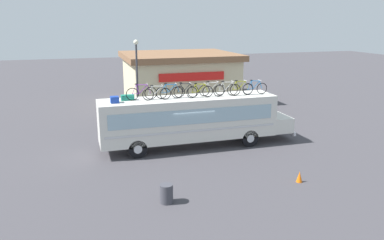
# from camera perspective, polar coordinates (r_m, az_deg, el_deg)

# --- Properties ---
(ground_plane) EXTENTS (120.00, 120.00, 0.00)m
(ground_plane) POSITION_cam_1_polar(r_m,az_deg,el_deg) (23.97, -0.49, -3.99)
(ground_plane) COLOR #423F44
(bus) EXTENTS (12.24, 2.37, 3.12)m
(bus) POSITION_cam_1_polar(r_m,az_deg,el_deg) (23.53, 0.10, 0.22)
(bus) COLOR silver
(bus) RESTS_ON ground
(luggage_bag_1) EXTENTS (0.46, 0.47, 0.36)m
(luggage_bag_1) POSITION_cam_1_polar(r_m,az_deg,el_deg) (22.10, -11.37, 2.97)
(luggage_bag_1) COLOR #193899
(luggage_bag_1) RESTS_ON bus
(luggage_bag_2) EXTENTS (0.75, 0.33, 0.32)m
(luggage_bag_2) POSITION_cam_1_polar(r_m,az_deg,el_deg) (22.68, -9.51, 3.30)
(luggage_bag_2) COLOR #1E7F66
(luggage_bag_2) RESTS_ON bus
(rooftop_bicycle_1) EXTENTS (1.82, 0.44, 0.98)m
(rooftop_bicycle_1) POSITION_cam_1_polar(r_m,az_deg,el_deg) (22.59, -7.49, 3.97)
(rooftop_bicycle_1) COLOR black
(rooftop_bicycle_1) RESTS_ON bus
(rooftop_bicycle_2) EXTENTS (1.70, 0.44, 0.90)m
(rooftop_bicycle_2) POSITION_cam_1_polar(r_m,az_deg,el_deg) (22.53, -5.25, 3.92)
(rooftop_bicycle_2) COLOR black
(rooftop_bicycle_2) RESTS_ON bus
(rooftop_bicycle_3) EXTENTS (1.78, 0.44, 0.92)m
(rooftop_bicycle_3) POSITION_cam_1_polar(r_m,az_deg,el_deg) (22.95, -3.23, 4.18)
(rooftop_bicycle_3) COLOR black
(rooftop_bicycle_3) RESTS_ON bus
(rooftop_bicycle_4) EXTENTS (1.71, 0.44, 0.94)m
(rooftop_bicycle_4) POSITION_cam_1_polar(r_m,az_deg,el_deg) (23.03, -1.02, 4.26)
(rooftop_bicycle_4) COLOR black
(rooftop_bicycle_4) RESTS_ON bus
(rooftop_bicycle_5) EXTENTS (1.68, 0.44, 0.90)m
(rooftop_bicycle_5) POSITION_cam_1_polar(r_m,az_deg,el_deg) (23.11, 1.15, 4.25)
(rooftop_bicycle_5) COLOR black
(rooftop_bicycle_5) RESTS_ON bus
(rooftop_bicycle_6) EXTENTS (1.71, 0.44, 0.91)m
(rooftop_bicycle_6) POSITION_cam_1_polar(r_m,az_deg,el_deg) (23.72, 3.01, 4.52)
(rooftop_bicycle_6) COLOR black
(rooftop_bicycle_6) RESTS_ON bus
(rooftop_bicycle_7) EXTENTS (1.79, 0.44, 0.95)m
(rooftop_bicycle_7) POSITION_cam_1_polar(r_m,az_deg,el_deg) (23.66, 5.20, 4.49)
(rooftop_bicycle_7) COLOR black
(rooftop_bicycle_7) RESTS_ON bus
(rooftop_bicycle_8) EXTENTS (1.75, 0.44, 0.94)m
(rooftop_bicycle_8) POSITION_cam_1_polar(r_m,az_deg,el_deg) (24.10, 7.14, 4.61)
(rooftop_bicycle_8) COLOR black
(rooftop_bicycle_8) RESTS_ON bus
(rooftop_bicycle_9) EXTENTS (1.67, 0.44, 0.94)m
(rooftop_bicycle_9) POSITION_cam_1_polar(r_m,az_deg,el_deg) (24.39, 9.27, 4.65)
(rooftop_bicycle_9) COLOR black
(rooftop_bicycle_9) RESTS_ON bus
(roadside_building) EXTENTS (10.43, 9.03, 4.56)m
(roadside_building) POSITION_cam_1_polar(r_m,az_deg,el_deg) (37.37, -1.92, 6.43)
(roadside_building) COLOR beige
(roadside_building) RESTS_ON ground
(trash_bin) EXTENTS (0.57, 0.57, 0.84)m
(trash_bin) POSITION_cam_1_polar(r_m,az_deg,el_deg) (16.89, -3.81, -10.81)
(trash_bin) COLOR #3F3F47
(trash_bin) RESTS_ON ground
(traffic_cone) EXTENTS (0.30, 0.30, 0.54)m
(traffic_cone) POSITION_cam_1_polar(r_m,az_deg,el_deg) (19.60, 15.60, -8.08)
(traffic_cone) COLOR orange
(traffic_cone) RESTS_ON ground
(street_lamp) EXTENTS (0.35, 0.35, 6.28)m
(street_lamp) POSITION_cam_1_polar(r_m,az_deg,el_deg) (28.28, -8.13, 6.74)
(street_lamp) COLOR #38383D
(street_lamp) RESTS_ON ground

